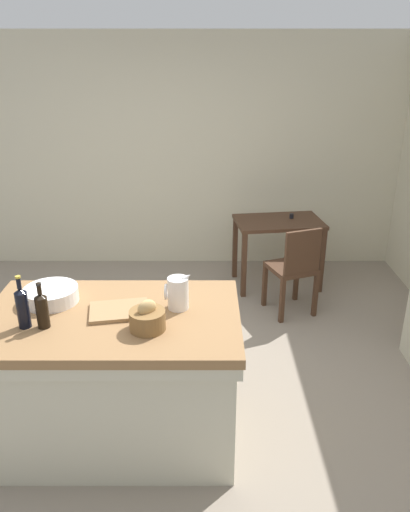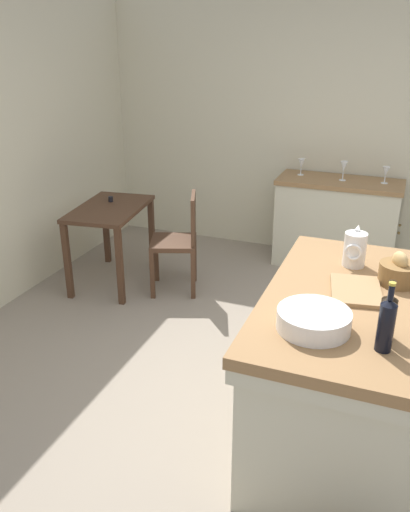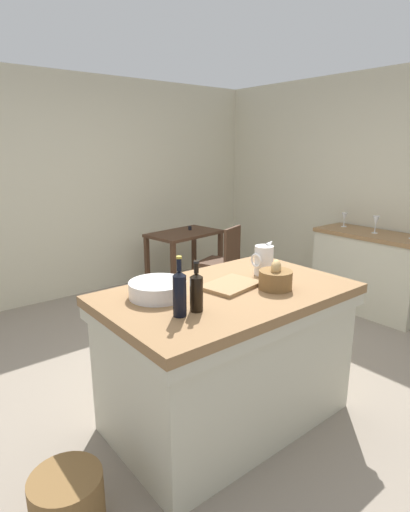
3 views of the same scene
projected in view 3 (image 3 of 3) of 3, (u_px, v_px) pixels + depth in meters
The scene contains 16 objects.
ground_plane at pixel (213, 378), 3.25m from camera, with size 6.76×6.76×0.00m, color gray.
wall_back at pixel (74, 189), 4.87m from camera, with size 5.32×0.12×2.60m, color beige.
wall_right at pixel (395, 192), 4.49m from camera, with size 0.12×5.20×2.60m, color beige.
island_table at pixel (227, 351), 2.66m from camera, with size 1.57×0.97×0.92m.
side_cabinet at pixel (369, 272), 4.52m from camera, with size 0.52×1.20×0.89m.
writing_desk at pixel (184, 241), 5.19m from camera, with size 0.97×0.67×0.79m.
wooden_chair at pixel (223, 261), 4.77m from camera, with size 0.51×0.51×0.90m.
pitcher at pixel (264, 260), 2.83m from camera, with size 0.17×0.13×0.25m.
wash_bowl at pixel (158, 289), 2.42m from camera, with size 0.34×0.34×0.10m, color white.
bread_basket at pixel (276, 278), 2.55m from camera, with size 0.21×0.21×0.19m.
cutting_board at pixel (231, 285), 2.59m from camera, with size 0.36×0.26×0.02m, color #99754C.
wine_bottle_dark at pixel (196, 291), 2.19m from camera, with size 0.07×0.07×0.28m.
wine_bottle_amber at pixel (180, 292), 2.12m from camera, with size 0.07×0.07×0.32m.
wine_glass_left at pixel (376, 221), 4.36m from camera, with size 0.07×0.07×0.19m.
wine_glass_middle at pixel (344, 217), 4.72m from camera, with size 0.07×0.07×0.16m.
wicker_hamper at pixel (68, 502), 1.95m from camera, with size 0.35×0.35×0.29m, color brown.
Camera 3 is at (-1.87, -2.21, 1.77)m, focal length 28.74 mm.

